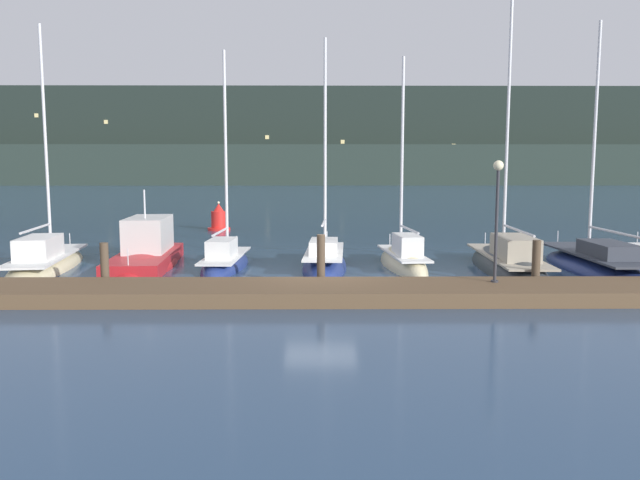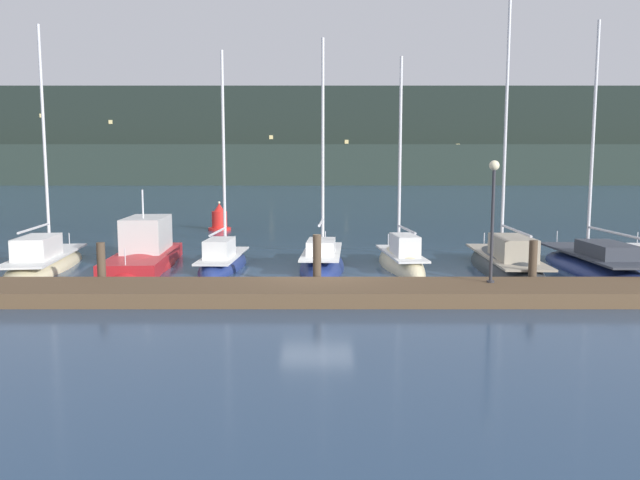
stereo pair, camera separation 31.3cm
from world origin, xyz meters
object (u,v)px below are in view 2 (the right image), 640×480
sailboat_berth_7 (508,268)px  dock_lamppost (496,201)px  sailboat_berth_5 (325,265)px  sailboat_berth_6 (404,264)px  motorboat_berth_3 (147,258)px  sailboat_berth_8 (598,269)px  sailboat_berth_2 (48,264)px  sailboat_berth_4 (226,264)px  channel_buoy (222,220)px

sailboat_berth_7 → dock_lamppost: bearing=-111.7°
sailboat_berth_5 → sailboat_berth_6: (3.22, 0.24, 0.01)m
motorboat_berth_3 → sailboat_berth_8: sailboat_berth_8 is taller
sailboat_berth_2 → sailboat_berth_8: bearing=-2.3°
motorboat_berth_3 → sailboat_berth_8: bearing=-4.7°
sailboat_berth_2 → sailboat_berth_6: sailboat_berth_2 is taller
sailboat_berth_2 → sailboat_berth_7: sailboat_berth_7 is taller
sailboat_berth_4 → dock_lamppost: sailboat_berth_4 is taller
motorboat_berth_3 → sailboat_berth_4: size_ratio=0.81×
sailboat_berth_8 → dock_lamppost: sailboat_berth_8 is taller
channel_buoy → dock_lamppost: size_ratio=0.48×
sailboat_berth_2 → sailboat_berth_7: size_ratio=0.83×
motorboat_berth_3 → sailboat_berth_2: bearing=-171.4°
sailboat_berth_5 → channel_buoy: bearing=113.7°
sailboat_berth_6 → sailboat_berth_7: 4.10m
motorboat_berth_3 → channel_buoy: (0.84, 14.18, 0.37)m
channel_buoy → sailboat_berth_5: bearing=-66.3°
sailboat_berth_8 → dock_lamppost: size_ratio=2.67×
sailboat_berth_7 → dock_lamppost: size_ratio=3.22×
motorboat_berth_3 → sailboat_berth_8: (18.02, -1.47, -0.17)m
sailboat_berth_5 → sailboat_berth_8: size_ratio=0.96×
sailboat_berth_6 → sailboat_berth_7: size_ratio=0.75×
sailboat_berth_2 → channel_buoy: sailboat_berth_2 is taller
sailboat_berth_4 → channel_buoy: sailboat_berth_4 is taller
sailboat_berth_4 → dock_lamppost: (9.38, -5.66, 2.89)m
sailboat_berth_6 → channel_buoy: bearing=123.7°
sailboat_berth_4 → channel_buoy: (-2.47, 14.55, 0.53)m
sailboat_berth_2 → sailboat_berth_4: bearing=1.7°
sailboat_berth_2 → motorboat_berth_3: bearing=8.6°
sailboat_berth_6 → sailboat_berth_5: bearing=-175.8°
sailboat_berth_5 → channel_buoy: size_ratio=5.34×
motorboat_berth_3 → sailboat_berth_5: sailboat_berth_5 is taller
sailboat_berth_8 → dock_lamppost: 7.60m
sailboat_berth_2 → sailboat_berth_8: 21.91m
sailboat_berth_8 → sailboat_berth_2: bearing=177.7°
channel_buoy → dock_lamppost: bearing=-59.6°
motorboat_berth_3 → dock_lamppost: (12.68, -6.04, 2.73)m
sailboat_berth_5 → sailboat_berth_7: 7.26m
sailboat_berth_6 → sailboat_berth_2: bearing=-179.4°
sailboat_berth_8 → dock_lamppost: bearing=-139.4°
sailboat_berth_2 → sailboat_berth_7: 18.48m
sailboat_berth_2 → dock_lamppost: 17.67m
sailboat_berth_8 → channel_buoy: size_ratio=5.59×
sailboat_berth_7 → dock_lamppost: 5.93m
sailboat_berth_2 → sailboat_berth_5: (11.23, -0.09, -0.04)m
sailboat_berth_5 → sailboat_berth_6: bearing=4.2°
sailboat_berth_5 → channel_buoy: 16.23m
sailboat_berth_2 → sailboat_berth_6: size_ratio=1.11×
sailboat_berth_8 → sailboat_berth_7: bearing=176.1°
sailboat_berth_6 → sailboat_berth_7: (4.03, -0.79, -0.00)m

